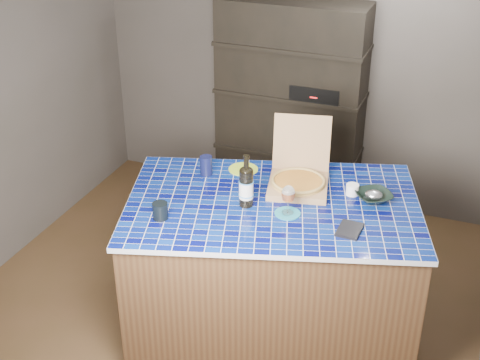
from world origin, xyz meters
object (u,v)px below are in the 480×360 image
at_px(pizza_box, 298,179).
at_px(dvd_case, 350,230).
at_px(bowl, 374,197).
at_px(wine_glass, 288,195).
at_px(mead_bottle, 246,186).
at_px(kitchen_island, 271,267).

relative_size(pizza_box, dvd_case, 2.87).
height_order(pizza_box, dvd_case, pizza_box).
bearing_deg(bowl, wine_glass, -142.23).
bearing_deg(dvd_case, mead_bottle, 177.23).
xyz_separation_m(pizza_box, mead_bottle, (-0.23, -0.33, 0.08)).
xyz_separation_m(wine_glass, dvd_case, (0.38, -0.05, -0.12)).
bearing_deg(pizza_box, dvd_case, -55.01).
height_order(pizza_box, mead_bottle, pizza_box).
bearing_deg(kitchen_island, pizza_box, 52.47).
bearing_deg(kitchen_island, bowl, 6.24).
distance_m(wine_glass, dvd_case, 0.41).
distance_m(mead_bottle, dvd_case, 0.66).
bearing_deg(mead_bottle, dvd_case, -4.83).
bearing_deg(kitchen_island, dvd_case, -33.21).
bearing_deg(kitchen_island, wine_glass, -55.38).
xyz_separation_m(pizza_box, dvd_case, (0.42, -0.38, -0.05)).
bearing_deg(wine_glass, dvd_case, -7.24).
relative_size(kitchen_island, pizza_box, 3.93).
relative_size(wine_glass, dvd_case, 1.02).
relative_size(pizza_box, bowl, 2.40).
bearing_deg(dvd_case, bowl, 83.65).
relative_size(mead_bottle, dvd_case, 1.87).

